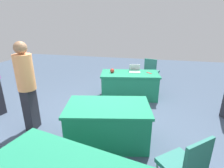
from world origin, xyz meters
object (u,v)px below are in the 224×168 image
object	(u,v)px
table_back_left	(108,124)
scissors_red	(149,73)
table_foreground	(129,85)
chair_tucked_left	(186,165)
yarn_ball	(112,71)
person_attendee_browsing	(26,83)
laptop_silver	(135,70)
chair_aisle	(151,70)

from	to	relation	value
table_back_left	scissors_red	xyz separation A→B (m)	(-0.63, -2.26, 0.37)
table_foreground	scissors_red	bearing A→B (deg)	-167.67
chair_tucked_left	yarn_ball	bearing A→B (deg)	77.26
person_attendee_browsing	laptop_silver	world-z (taller)	person_attendee_browsing
table_back_left	laptop_silver	world-z (taller)	laptop_silver
table_back_left	scissors_red	bearing A→B (deg)	-105.49
laptop_silver	table_foreground	bearing A→B (deg)	46.14
person_attendee_browsing	laptop_silver	bearing A→B (deg)	-42.38
yarn_ball	person_attendee_browsing	bearing A→B (deg)	58.40
laptop_silver	chair_tucked_left	bearing A→B (deg)	98.90
table_back_left	laptop_silver	size ratio (longest dim) A/B	4.59
laptop_silver	scissors_red	world-z (taller)	laptop_silver
table_foreground	yarn_ball	distance (m)	0.66
person_attendee_browsing	yarn_ball	distance (m)	2.37
table_foreground	table_back_left	bearing A→B (deg)	87.47
chair_aisle	table_back_left	bearing A→B (deg)	-83.54
scissors_red	laptop_silver	bearing A→B (deg)	-145.03
table_foreground	laptop_silver	xyz separation A→B (m)	(-0.12, -0.16, 0.41)
table_back_left	chair_tucked_left	bearing A→B (deg)	142.45
chair_aisle	table_foreground	bearing A→B (deg)	-98.35
table_foreground	scissors_red	size ratio (longest dim) A/B	9.72
laptop_silver	yarn_ball	xyz separation A→B (m)	(0.62, 0.25, 0.02)
table_foreground	scissors_red	distance (m)	0.66
table_back_left	laptop_silver	xyz separation A→B (m)	(-0.21, -2.31, 0.41)
table_back_left	chair_aisle	bearing A→B (deg)	-101.53
chair_aisle	laptop_silver	world-z (taller)	chair_aisle
scissors_red	person_attendee_browsing	bearing A→B (deg)	-94.47
chair_aisle	scissors_red	distance (m)	1.08
chair_aisle	yarn_ball	distance (m)	1.68
person_attendee_browsing	chair_tucked_left	bearing A→B (deg)	-111.86
yarn_ball	laptop_silver	bearing A→B (deg)	-158.25
chair_tucked_left	laptop_silver	distance (m)	3.38
yarn_ball	scissors_red	distance (m)	1.05
chair_tucked_left	scissors_red	size ratio (longest dim) A/B	5.32
laptop_silver	scissors_red	distance (m)	0.42
table_back_left	yarn_ball	size ratio (longest dim) A/B	13.39
table_foreground	chair_tucked_left	distance (m)	3.26
table_foreground	yarn_ball	bearing A→B (deg)	9.50
chair_tucked_left	person_attendee_browsing	bearing A→B (deg)	120.28
person_attendee_browsing	scissors_red	xyz separation A→B (m)	(-2.27, -2.21, -0.27)
chair_aisle	yarn_ball	bearing A→B (deg)	-112.61
chair_tucked_left	chair_aisle	xyz separation A→B (m)	(0.51, -4.24, -0.00)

